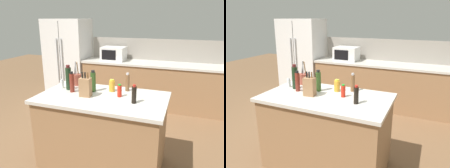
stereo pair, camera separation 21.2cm
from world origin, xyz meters
The scene contains 16 objects.
ground_plane centered at (0.00, 0.00, 0.00)m, with size 14.00×14.00×0.00m, color brown.
back_counter_run centered at (0.30, 2.20, 0.47)m, with size 3.08×0.66×0.94m.
wall_backsplash centered at (0.30, 2.52, 1.17)m, with size 3.04×0.03×0.46m, color gray.
kitchen_island centered at (0.00, 0.00, 0.47)m, with size 1.52×0.86×0.94m.
refrigerator centered at (-1.76, 2.25, 0.90)m, with size 0.96×0.75×1.81m.
microwave centered at (-0.62, 2.20, 1.08)m, with size 0.50×0.39×0.29m.
knife_block centered at (-0.18, -0.06, 1.05)m, with size 0.14×0.11×0.29m.
utensil_crock centered at (-0.50, 0.31, 1.02)m, with size 0.12×0.12×0.32m.
wine_bottle centered at (-0.50, 0.09, 1.09)m, with size 0.07×0.07×0.32m.
soy_sauce_bottle centered at (0.41, -0.09, 1.04)m, with size 0.05×0.05×0.21m.
olive_oil_bottle centered at (-0.17, 0.13, 1.07)m, with size 0.07×0.07×0.27m.
hot_sauce_bottle centered at (0.20, 0.05, 1.01)m, with size 0.05×0.05×0.15m.
vinegar_bottle centered at (-0.41, 0.02, 1.06)m, with size 0.06×0.06×0.26m.
pepper_grinder centered at (0.23, 0.29, 1.05)m, with size 0.05×0.05×0.24m.
honey_jar centered at (0.05, 0.21, 1.01)m, with size 0.08×0.08×0.15m.
salt_shaker centered at (-0.61, 0.11, 1.00)m, with size 0.05×0.05×0.12m.
Camera 1 is at (0.92, -2.25, 1.83)m, focal length 35.00 mm.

